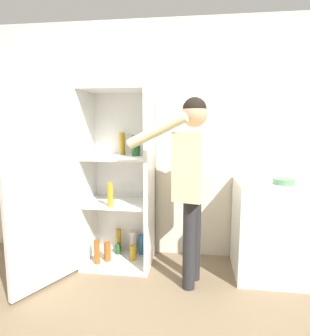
# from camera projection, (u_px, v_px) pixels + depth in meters

# --- Properties ---
(ground_plane) EXTENTS (12.00, 12.00, 0.00)m
(ground_plane) POSITION_uv_depth(u_px,v_px,m) (145.00, 300.00, 2.53)
(ground_plane) COLOR #7A664C
(wall_back) EXTENTS (7.00, 0.06, 2.55)m
(wall_back) POSITION_uv_depth(u_px,v_px,m) (159.00, 141.00, 3.29)
(wall_back) COLOR beige
(wall_back) RESTS_ON ground_plane
(refrigerator) EXTENTS (1.05, 1.19, 1.82)m
(refrigerator) POSITION_uv_depth(u_px,v_px,m) (103.00, 182.00, 3.01)
(refrigerator) COLOR white
(refrigerator) RESTS_ON ground_plane
(person) EXTENTS (0.75, 0.57, 1.70)m
(person) POSITION_uv_depth(u_px,v_px,m) (192.00, 169.00, 2.63)
(person) COLOR #262628
(person) RESTS_ON ground_plane
(counter) EXTENTS (0.77, 0.65, 0.92)m
(counter) POSITION_uv_depth(u_px,v_px,m) (276.00, 229.00, 2.89)
(counter) COLOR white
(counter) RESTS_ON ground_plane
(bowl) EXTENTS (0.19, 0.19, 0.05)m
(bowl) POSITION_uv_depth(u_px,v_px,m) (284.00, 182.00, 2.74)
(bowl) COLOR #517F5B
(bowl) RESTS_ON counter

